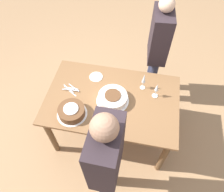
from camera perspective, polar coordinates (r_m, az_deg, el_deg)
ground_plane at (r=3.07m, az=-0.00°, el=-9.16°), size 12.00×12.00×0.00m
dining_table at (r=2.50m, az=-0.00°, el=-2.27°), size 1.46×0.93×0.78m
cake_center_white at (r=2.34m, az=0.18°, el=-0.54°), size 0.35×0.35×0.11m
cake_front_chocolate at (r=2.29m, az=-10.51°, el=-3.99°), size 0.32×0.32×0.11m
wine_glass_near at (r=2.40m, az=8.34°, el=4.37°), size 0.06×0.06×0.22m
wine_glass_far at (r=2.37m, az=11.60°, el=1.92°), size 0.07×0.07×0.20m
dessert_plate_left at (r=2.60m, az=-4.20°, el=5.03°), size 0.16×0.16×0.01m
fork_pile at (r=2.51m, az=-10.67°, el=1.76°), size 0.21×0.15×0.02m
person_cutting at (r=1.84m, az=-1.49°, el=-16.49°), size 0.23×0.40×1.66m
person_watching at (r=2.82m, az=11.94°, el=12.99°), size 0.25×0.42×1.56m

